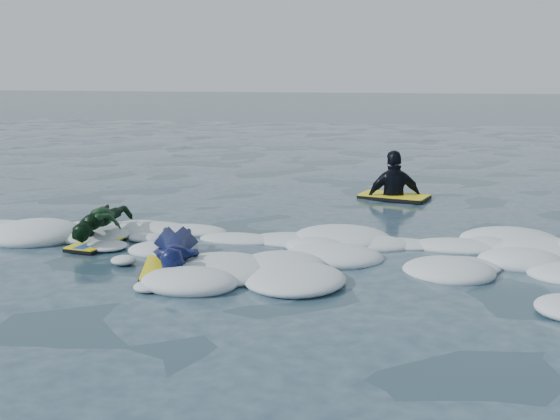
{
  "coord_description": "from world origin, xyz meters",
  "views": [
    {
      "loc": [
        2.25,
        -6.67,
        2.09
      ],
      "look_at": [
        0.4,
        1.6,
        0.39
      ],
      "focal_mm": 45.0,
      "sensor_mm": 36.0,
      "label": 1
    }
  ],
  "objects": [
    {
      "name": "ground",
      "position": [
        0.0,
        0.0,
        0.0
      ],
      "size": [
        120.0,
        120.0,
        0.0
      ],
      "primitive_type": "plane",
      "color": "#1D3D45",
      "rests_on": "ground"
    },
    {
      "name": "waiting_rider_unit",
      "position": [
        1.61,
        4.8,
        -0.02
      ],
      "size": [
        1.22,
        0.86,
        1.66
      ],
      "rotation": [
        0.0,
        0.0,
        -0.25
      ],
      "color": "black",
      "rests_on": "ground"
    },
    {
      "name": "prone_woman_unit",
      "position": [
        -0.45,
        0.22,
        0.18
      ],
      "size": [
        0.94,
        1.53,
        0.36
      ],
      "rotation": [
        0.0,
        0.0,
        1.87
      ],
      "color": "black",
      "rests_on": "ground"
    },
    {
      "name": "prone_child_unit",
      "position": [
        -1.7,
        1.02,
        0.22
      ],
      "size": [
        0.55,
        1.16,
        0.44
      ],
      "rotation": [
        0.0,
        0.0,
        1.45
      ],
      "color": "black",
      "rests_on": "ground"
    },
    {
      "name": "foam_band",
      "position": [
        0.0,
        1.03,
        0.0
      ],
      "size": [
        12.0,
        3.1,
        0.3
      ],
      "primitive_type": null,
      "color": "silver",
      "rests_on": "ground"
    }
  ]
}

